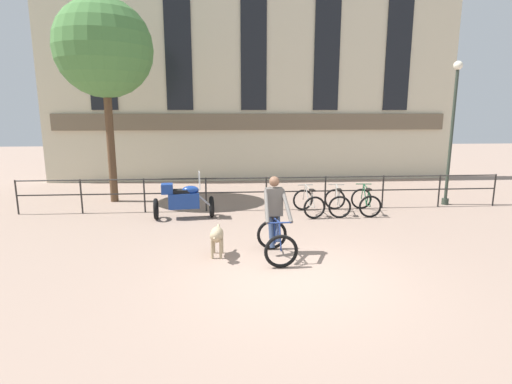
{
  "coord_description": "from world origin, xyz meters",
  "views": [
    {
      "loc": [
        -1.26,
        -6.96,
        3.04
      ],
      "look_at": [
        -0.5,
        2.86,
        1.05
      ],
      "focal_mm": 28.0,
      "sensor_mm": 36.0,
      "label": 1
    }
  ],
  "objects": [
    {
      "name": "canal_railing",
      "position": [
        -0.0,
        5.2,
        0.71
      ],
      "size": [
        15.05,
        0.05,
        1.05
      ],
      "color": "#2D2B28",
      "rests_on": "ground_plane"
    },
    {
      "name": "tree_canalside_left",
      "position": [
        -5.09,
        6.81,
        5.0
      ],
      "size": [
        3.12,
        3.12,
        6.59
      ],
      "color": "brown",
      "rests_on": "ground_plane"
    },
    {
      "name": "parked_motorcycle",
      "position": [
        -2.49,
        4.37,
        0.56
      ],
      "size": [
        1.76,
        0.8,
        1.35
      ],
      "rotation": [
        0.0,
        0.0,
        1.68
      ],
      "color": "black",
      "rests_on": "ground_plane"
    },
    {
      "name": "parked_bicycle_mid_left",
      "position": [
        2.09,
        4.54,
        0.36
      ],
      "size": [
        0.8,
        1.19,
        0.86
      ],
      "rotation": [
        0.0,
        0.0,
        3.01
      ],
      "color": "black",
      "rests_on": "ground_plane"
    },
    {
      "name": "parked_bicycle_mid_right",
      "position": [
        2.96,
        4.54,
        0.36
      ],
      "size": [
        0.76,
        1.16,
        0.86
      ],
      "rotation": [
        0.0,
        0.0,
        3.05
      ],
      "color": "black",
      "rests_on": "ground_plane"
    },
    {
      "name": "cyclist_with_bike",
      "position": [
        -0.23,
        1.13,
        0.76
      ],
      "size": [
        0.74,
        1.2,
        1.7
      ],
      "rotation": [
        0.0,
        0.0,
        0.05
      ],
      "color": "black",
      "rests_on": "ground_plane"
    },
    {
      "name": "ground_plane",
      "position": [
        0.0,
        0.0,
        0.0
      ],
      "size": [
        60.0,
        60.0,
        0.0
      ],
      "primitive_type": "plane",
      "color": "gray"
    },
    {
      "name": "street_lamp",
      "position": [
        6.02,
        5.48,
        2.57
      ],
      "size": [
        0.28,
        0.28,
        4.59
      ],
      "color": "#2D382D",
      "rests_on": "ground_plane"
    },
    {
      "name": "parked_bicycle_near_lamp",
      "position": [
        1.21,
        4.54,
        0.36
      ],
      "size": [
        0.79,
        1.18,
        0.86
      ],
      "rotation": [
        0.0,
        0.0,
        3.27
      ],
      "color": "black",
      "rests_on": "ground_plane"
    },
    {
      "name": "building_facade",
      "position": [
        0.0,
        10.99,
        5.73
      ],
      "size": [
        18.0,
        0.72,
        11.51
      ],
      "color": "beige",
      "rests_on": "ground_plane"
    },
    {
      "name": "dog",
      "position": [
        -1.47,
        1.13,
        0.47
      ],
      "size": [
        0.32,
        0.95,
        0.67
      ],
      "rotation": [
        0.0,
        0.0,
        -0.08
      ],
      "color": "tan",
      "rests_on": "ground_plane"
    }
  ]
}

